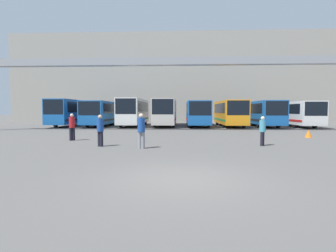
{
  "coord_description": "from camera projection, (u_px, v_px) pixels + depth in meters",
  "views": [
    {
      "loc": [
        -0.04,
        -7.37,
        1.96
      ],
      "look_at": [
        -1.41,
        20.29,
        0.3
      ],
      "focal_mm": 28.0,
      "sensor_mm": 36.0,
      "label": 1
    }
  ],
  "objects": [
    {
      "name": "bus_slot_6",
      "position": [
        260.0,
        112.0,
        32.98
      ],
      "size": [
        2.52,
        11.82,
        3.03
      ],
      "color": "#1959A5",
      "rests_on": "ground"
    },
    {
      "name": "traffic_cone",
      "position": [
        308.0,
        134.0,
        18.94
      ],
      "size": [
        0.48,
        0.48,
        0.56
      ],
      "color": "orange",
      "rests_on": "ground"
    },
    {
      "name": "overhead_gantry",
      "position": [
        182.0,
        68.0,
        24.34
      ],
      "size": [
        38.58,
        0.8,
        6.86
      ],
      "color": "gray",
      "rests_on": "ground"
    },
    {
      "name": "bus_slot_5",
      "position": [
        229.0,
        112.0,
        32.31
      ],
      "size": [
        2.55,
        10.09,
        3.09
      ],
      "color": "orange",
      "rests_on": "ground"
    },
    {
      "name": "bus_slot_4",
      "position": [
        197.0,
        112.0,
        32.57
      ],
      "size": [
        2.57,
        10.2,
        3.02
      ],
      "color": "#1959A5",
      "rests_on": "ground"
    },
    {
      "name": "bus_slot_2",
      "position": [
        134.0,
        111.0,
        32.93
      ],
      "size": [
        2.45,
        10.18,
        3.33
      ],
      "color": "silver",
      "rests_on": "ground"
    },
    {
      "name": "pedestrian_mid_right",
      "position": [
        72.0,
        126.0,
        17.0
      ],
      "size": [
        0.36,
        0.36,
        1.75
      ],
      "rotation": [
        0.0,
        0.0,
        0.46
      ],
      "color": "black",
      "rests_on": "ground"
    },
    {
      "name": "bus_slot_0",
      "position": [
        75.0,
        111.0,
        34.26
      ],
      "size": [
        2.44,
        12.04,
        3.24
      ],
      "color": "#1959A5",
      "rests_on": "ground"
    },
    {
      "name": "pedestrian_mid_left",
      "position": [
        262.0,
        130.0,
        14.45
      ],
      "size": [
        0.34,
        0.34,
        1.63
      ],
      "rotation": [
        0.0,
        0.0,
        1.01
      ],
      "color": "black",
      "rests_on": "ground"
    },
    {
      "name": "bus_slot_3",
      "position": [
        166.0,
        111.0,
        33.2
      ],
      "size": [
        2.53,
        11.1,
        3.27
      ],
      "color": "beige",
      "rests_on": "ground"
    },
    {
      "name": "ground_plane",
      "position": [
        182.0,
        179.0,
        7.47
      ],
      "size": [
        200.0,
        200.0,
        0.0
      ],
      "primitive_type": "plane",
      "color": "#514F4C"
    },
    {
      "name": "bus_slot_7",
      "position": [
        293.0,
        112.0,
        32.5
      ],
      "size": [
        2.53,
        11.24,
        2.96
      ],
      "color": "silver",
      "rests_on": "ground"
    },
    {
      "name": "pedestrian_near_right",
      "position": [
        141.0,
        130.0,
        13.4
      ],
      "size": [
        0.38,
        0.38,
        1.81
      ],
      "rotation": [
        0.0,
        0.0,
        3.07
      ],
      "color": "gray",
      "rests_on": "ground"
    },
    {
      "name": "bus_slot_1",
      "position": [
        105.0,
        112.0,
        33.91
      ],
      "size": [
        2.62,
        11.73,
        3.03
      ],
      "color": "#1959A5",
      "rests_on": "ground"
    },
    {
      "name": "pedestrian_far_center",
      "position": [
        100.0,
        130.0,
        14.19
      ],
      "size": [
        0.36,
        0.36,
        1.72
      ],
      "rotation": [
        0.0,
        0.0,
        5.74
      ],
      "color": "black",
      "rests_on": "ground"
    },
    {
      "name": "building_backdrop",
      "position": [
        181.0,
        81.0,
        50.55
      ],
      "size": [
        60.39,
        12.0,
        15.37
      ],
      "color": "gray",
      "rests_on": "ground"
    }
  ]
}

